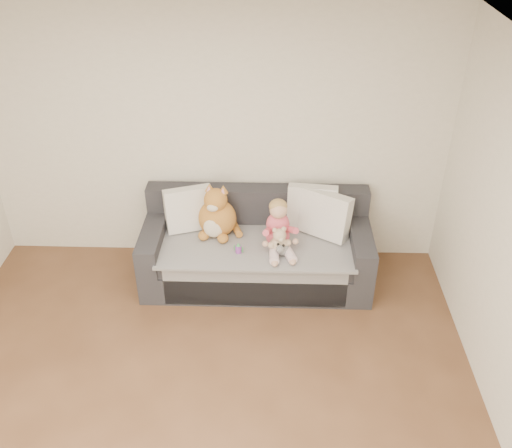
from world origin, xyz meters
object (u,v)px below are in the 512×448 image
Objects in this scene: toddler at (279,228)px; teddy_bear at (279,243)px; plush_cat at (217,216)px; sofa at (257,251)px; sippy_cup at (238,248)px.

teddy_bear is at bearing -94.96° from toddler.
sofa is at bearing 5.02° from plush_cat.
sippy_cup is (0.22, -0.31, -0.15)m from plush_cat.
sofa is at bearing 58.25° from sippy_cup.
sippy_cup is (-0.16, -0.26, 0.22)m from sofa.
sofa is 7.76× the size of teddy_bear.
toddler reaches higher than sofa.
sofa is 0.53m from plush_cat.
teddy_bear is at bearing 1.66° from sippy_cup.
sofa is at bearing 114.68° from teddy_bear.
plush_cat is at bearing 152.90° from toddler.
toddler is 0.42m from sippy_cup.
plush_cat reaches higher than sippy_cup.
teddy_bear is (0.60, -0.30, -0.09)m from plush_cat.
plush_cat is 5.44× the size of sippy_cup.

